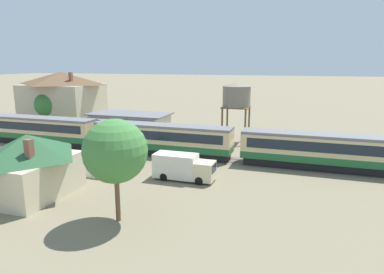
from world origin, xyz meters
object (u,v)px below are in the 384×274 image
object	(u,v)px
station_house_brown_roof	(63,97)
yard_tree_1	(49,105)
cottage_dark_green_roof	(29,164)
parked_car_green	(118,164)
station_building	(130,124)
parked_car_white	(36,154)
delivery_truck_cream	(183,167)
passenger_train	(164,138)
water_tower	(237,96)
yard_tree_0	(115,151)

from	to	relation	value
station_house_brown_roof	yard_tree_1	distance (m)	3.68
cottage_dark_green_roof	parked_car_green	xyz separation A→B (m)	(3.42, 9.07, -2.29)
parked_car_green	yard_tree_1	distance (m)	32.10
station_building	station_house_brown_roof	bearing A→B (deg)	161.35
parked_car_white	delivery_truck_cream	world-z (taller)	delivery_truck_cream
passenger_train	parked_car_white	bearing A→B (deg)	-154.23
passenger_train	yard_tree_1	bearing A→B (deg)	157.06
station_house_brown_roof	passenger_train	bearing A→B (deg)	-29.06
passenger_train	water_tower	xyz separation A→B (m)	(7.21, 10.45, 4.68)
delivery_truck_cream	yard_tree_1	world-z (taller)	yard_tree_1
station_building	yard_tree_0	world-z (taller)	yard_tree_0
parked_car_white	delivery_truck_cream	bearing A→B (deg)	-8.02
station_house_brown_roof	parked_car_white	xyz separation A→B (m)	(13.42, -22.18, -4.51)
station_house_brown_roof	station_building	bearing A→B (deg)	-18.65
station_building	parked_car_green	world-z (taller)	station_building
passenger_train	station_building	xyz separation A→B (m)	(-9.91, 9.37, -0.34)
parked_car_white	yard_tree_0	world-z (taller)	yard_tree_0
passenger_train	cottage_dark_green_roof	distance (m)	17.48
water_tower	cottage_dark_green_roof	size ratio (longest dim) A/B	1.07
delivery_truck_cream	station_house_brown_roof	bearing A→B (deg)	144.57
parked_car_green	yard_tree_0	world-z (taller)	yard_tree_0
delivery_truck_cream	yard_tree_0	distance (m)	11.07
station_building	station_house_brown_roof	size ratio (longest dim) A/B	0.89
station_house_brown_roof	yard_tree_1	xyz separation A→B (m)	(-0.32, -3.52, -1.02)
station_building	cottage_dark_green_roof	world-z (taller)	cottage_dark_green_roof
yard_tree_1	station_building	bearing A→B (deg)	-7.74
station_house_brown_roof	yard_tree_0	bearing A→B (deg)	-46.82
station_building	parked_car_white	xyz separation A→B (m)	(-4.27, -16.21, -1.24)
cottage_dark_green_roof	parked_car_green	world-z (taller)	cottage_dark_green_roof
water_tower	station_building	bearing A→B (deg)	-176.37
yard_tree_0	yard_tree_1	bearing A→B (deg)	136.62
station_house_brown_roof	yard_tree_1	bearing A→B (deg)	-95.21
parked_car_green	yard_tree_1	bearing A→B (deg)	57.06
station_building	yard_tree_0	xyz separation A→B (m)	(14.04, -27.83, 3.50)
cottage_dark_green_roof	parked_car_white	xyz separation A→B (m)	(-8.33, 9.61, -2.26)
station_building	parked_car_white	distance (m)	16.81
water_tower	yard_tree_0	size ratio (longest dim) A/B	1.14
water_tower	delivery_truck_cream	xyz separation A→B (m)	(-1.66, -18.70, -5.55)
yard_tree_0	yard_tree_1	xyz separation A→B (m)	(-32.04, 30.28, -1.25)
station_building	parked_car_green	xyz separation A→B (m)	(7.48, -16.76, -1.27)
passenger_train	delivery_truck_cream	world-z (taller)	passenger_train
parked_car_white	yard_tree_1	xyz separation A→B (m)	(-13.74, 18.66, 3.49)
water_tower	delivery_truck_cream	distance (m)	19.58
passenger_train	cottage_dark_green_roof	bearing A→B (deg)	-109.56
parked_car_green	yard_tree_1	size ratio (longest dim) A/B	0.71
yard_tree_0	cottage_dark_green_roof	bearing A→B (deg)	168.62
parked_car_white	yard_tree_1	distance (m)	23.43
passenger_train	delivery_truck_cream	xyz separation A→B (m)	(5.56, -8.25, -0.87)
yard_tree_1	delivery_truck_cream	bearing A→B (deg)	-30.94
station_house_brown_roof	parked_car_white	bearing A→B (deg)	-58.82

